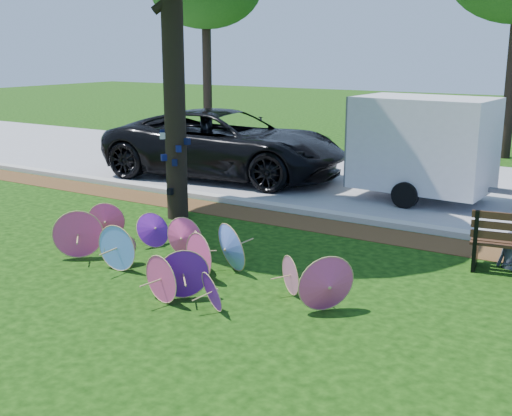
# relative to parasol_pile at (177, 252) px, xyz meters

# --- Properties ---
(ground) EXTENTS (90.00, 90.00, 0.00)m
(ground) POSITION_rel_parasol_pile_xyz_m (0.16, -0.73, -0.37)
(ground) COLOR black
(ground) RESTS_ON ground
(mulch_strip) EXTENTS (90.00, 1.00, 0.01)m
(mulch_strip) POSITION_rel_parasol_pile_xyz_m (0.16, 3.77, -0.37)
(mulch_strip) COLOR #472D16
(mulch_strip) RESTS_ON ground
(curb) EXTENTS (90.00, 0.30, 0.12)m
(curb) POSITION_rel_parasol_pile_xyz_m (0.16, 4.47, -0.31)
(curb) COLOR #B7B5AD
(curb) RESTS_ON ground
(street) EXTENTS (90.00, 8.00, 0.01)m
(street) POSITION_rel_parasol_pile_xyz_m (0.16, 8.62, -0.37)
(street) COLOR gray
(street) RESTS_ON ground
(parasol_pile) EXTENTS (5.78, 2.47, 0.86)m
(parasol_pile) POSITION_rel_parasol_pile_xyz_m (0.00, 0.00, 0.00)
(parasol_pile) COLOR #6397FF
(parasol_pile) RESTS_ON ground
(black_van) EXTENTS (7.01, 3.91, 1.85)m
(black_van) POSITION_rel_parasol_pile_xyz_m (-3.86, 6.90, 0.56)
(black_van) COLOR black
(black_van) RESTS_ON ground
(cargo_trailer) EXTENTS (3.10, 2.06, 2.70)m
(cargo_trailer) POSITION_rel_parasol_pile_xyz_m (1.62, 7.04, 0.98)
(cargo_trailer) COLOR silver
(cargo_trailer) RESTS_ON ground
(person_left) EXTENTS (0.52, 0.44, 1.20)m
(person_left) POSITION_rel_parasol_pile_xyz_m (4.39, 3.07, 0.23)
(person_left) COLOR #3D4454
(person_left) RESTS_ON ground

